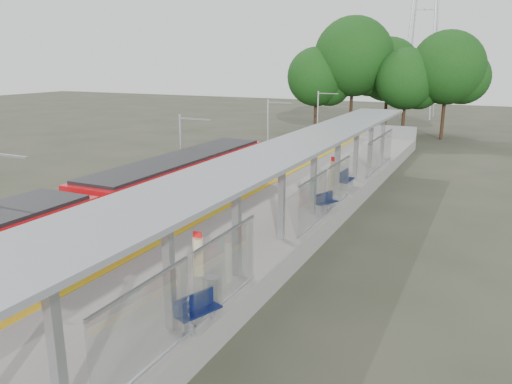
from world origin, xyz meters
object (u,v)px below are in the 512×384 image
info_pillar_near (198,256)px  info_pillar_far (334,175)px  bench_far (346,178)px  litter_bin (211,292)px  bench_near (197,309)px  bench_mid (326,201)px  train (81,227)px

info_pillar_near → info_pillar_far: size_ratio=0.86×
bench_far → info_pillar_far: 0.82m
info_pillar_far → litter_bin: info_pillar_far is taller
bench_near → info_pillar_near: 3.43m
bench_mid → train: bearing=-102.8°
train → info_pillar_far: bearing=67.2°
info_pillar_near → bench_mid: bearing=75.3°
info_pillar_near → bench_far: bearing=79.8°
train → info_pillar_near: (5.29, 0.12, -0.35)m
bench_far → info_pillar_far: bearing=-140.5°
bench_near → bench_mid: (-0.20, 12.42, -0.02)m
bench_mid → info_pillar_far: bearing=124.9°
train → litter_bin: train is taller
info_pillar_near → litter_bin: size_ratio=1.66×
info_pillar_near → info_pillar_far: info_pillar_far is taller
litter_bin → bench_far: bearing=91.2°
train → info_pillar_far: size_ratio=14.56×
litter_bin → info_pillar_far: bearing=93.5°
bench_near → info_pillar_far: size_ratio=0.76×
bench_near → info_pillar_far: 16.89m
info_pillar_far → bench_mid: bearing=-62.7°
bench_near → litter_bin: 1.14m
info_pillar_near → train: bearing=176.1°
litter_bin → info_pillar_near: bearing=131.2°
train → bench_near: 7.63m
bench_far → train: bearing=-112.8°
train → bench_far: size_ratio=17.49×
info_pillar_near → info_pillar_far: (0.63, 13.93, 0.11)m
litter_bin → bench_mid: bearing=90.0°
bench_mid → info_pillar_near: (-1.58, -9.50, 0.23)m
info_pillar_far → train: bearing=-97.7°
bench_mid → info_pillar_far: size_ratio=0.73×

